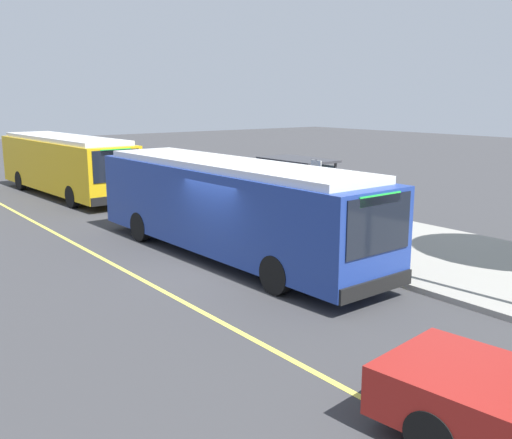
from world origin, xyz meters
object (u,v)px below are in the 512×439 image
object	(u,v)px
waiting_bench	(299,213)
transit_bus_second	(66,163)
transit_bus_main	(228,205)
pedestrian_commuter	(287,199)
route_sign_post	(316,192)

from	to	relation	value
waiting_bench	transit_bus_second	bearing A→B (deg)	-162.31
transit_bus_second	transit_bus_main	bearing A→B (deg)	-0.44
transit_bus_second	pedestrian_commuter	xyz separation A→B (m)	(12.49, 3.82, -0.50)
transit_bus_main	waiting_bench	distance (m)	4.57
transit_bus_main	waiting_bench	world-z (taller)	transit_bus_main
waiting_bench	route_sign_post	size ratio (longest dim) A/B	0.57
transit_bus_second	pedestrian_commuter	distance (m)	13.07
transit_bus_second	waiting_bench	distance (m)	13.51
transit_bus_main	pedestrian_commuter	bearing A→B (deg)	115.19
transit_bus_main	transit_bus_second	size ratio (longest dim) A/B	1.04
route_sign_post	pedestrian_commuter	distance (m)	3.60
transit_bus_main	pedestrian_commuter	distance (m)	4.37
transit_bus_main	route_sign_post	distance (m)	2.74
pedestrian_commuter	waiting_bench	bearing A→B (deg)	38.33
pedestrian_commuter	route_sign_post	bearing A→B (deg)	-26.03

